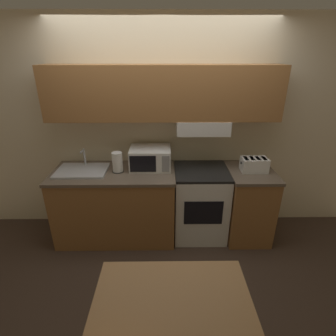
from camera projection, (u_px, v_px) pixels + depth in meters
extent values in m
plane|color=#3D2D23|center=(164.00, 218.00, 3.70)|extent=(16.00, 16.00, 0.00)
cube|color=beige|center=(163.00, 130.00, 3.20)|extent=(4.97, 0.05, 2.55)
cube|color=#936033|center=(163.00, 93.00, 2.85)|extent=(2.57, 0.32, 0.58)
cube|color=white|center=(202.00, 126.00, 3.00)|extent=(0.59, 0.34, 0.16)
cube|color=#936033|center=(117.00, 205.00, 3.22)|extent=(1.40, 0.66, 0.85)
cube|color=brown|center=(114.00, 173.00, 3.04)|extent=(1.42, 0.68, 0.04)
cube|color=#936033|center=(247.00, 204.00, 3.24)|extent=(0.51, 0.66, 0.85)
cube|color=brown|center=(251.00, 172.00, 3.06)|extent=(0.53, 0.68, 0.04)
cube|color=white|center=(200.00, 203.00, 3.25)|extent=(0.63, 0.61, 0.85)
cube|color=black|center=(202.00, 171.00, 3.07)|extent=(0.63, 0.61, 0.03)
cube|color=black|center=(203.00, 213.00, 2.95)|extent=(0.44, 0.01, 0.30)
cylinder|color=black|center=(191.00, 175.00, 2.96)|extent=(0.09, 0.09, 0.01)
cylinder|color=black|center=(215.00, 175.00, 2.96)|extent=(0.09, 0.09, 0.01)
cylinder|color=black|center=(189.00, 166.00, 3.18)|extent=(0.09, 0.09, 0.01)
cylinder|color=black|center=(212.00, 166.00, 3.18)|extent=(0.09, 0.09, 0.01)
cube|color=white|center=(150.00, 158.00, 3.09)|extent=(0.47, 0.37, 0.25)
cube|color=black|center=(143.00, 164.00, 2.92)|extent=(0.29, 0.01, 0.19)
cube|color=gray|center=(166.00, 164.00, 2.92)|extent=(0.09, 0.01, 0.19)
cube|color=white|center=(254.00, 165.00, 3.01)|extent=(0.30, 0.18, 0.16)
cube|color=black|center=(241.00, 163.00, 3.00)|extent=(0.01, 0.02, 0.02)
cube|color=black|center=(246.00, 159.00, 2.98)|extent=(0.04, 0.12, 0.01)
cube|color=black|center=(252.00, 159.00, 2.98)|extent=(0.04, 0.12, 0.01)
cube|color=black|center=(258.00, 159.00, 2.98)|extent=(0.04, 0.12, 0.01)
cube|color=black|center=(264.00, 159.00, 2.98)|extent=(0.04, 0.12, 0.01)
cube|color=#B7BABF|center=(82.00, 171.00, 3.03)|extent=(0.57, 0.41, 0.02)
cube|color=#4C4F54|center=(81.00, 171.00, 3.01)|extent=(0.49, 0.31, 0.01)
cylinder|color=#B7BABF|center=(85.00, 157.00, 3.12)|extent=(0.02, 0.02, 0.19)
cylinder|color=#B7BABF|center=(82.00, 151.00, 3.03)|extent=(0.02, 0.12, 0.02)
cylinder|color=black|center=(118.00, 171.00, 3.03)|extent=(0.13, 0.13, 0.01)
cylinder|color=white|center=(117.00, 162.00, 2.99)|extent=(0.12, 0.12, 0.23)
cube|color=#9E7042|center=(172.00, 302.00, 1.62)|extent=(0.98, 0.64, 0.04)
cube|color=#9E7042|center=(113.00, 305.00, 2.03)|extent=(0.06, 0.06, 0.72)
cube|color=#9E7042|center=(229.00, 303.00, 2.04)|extent=(0.06, 0.06, 0.72)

